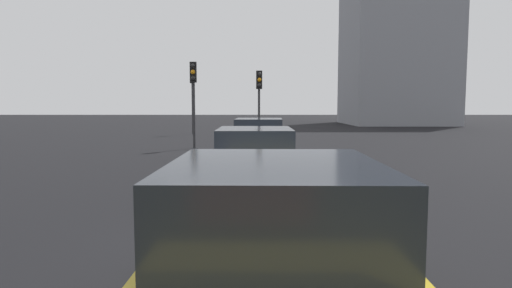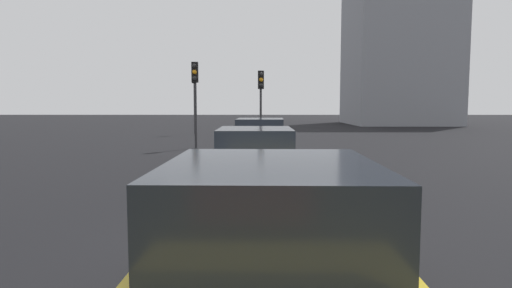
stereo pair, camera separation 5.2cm
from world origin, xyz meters
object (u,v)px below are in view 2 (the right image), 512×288
at_px(car_white_second, 255,162).
at_px(traffic_light_near_left, 261,91).
at_px(car_silver_lead, 260,140).
at_px(car_yellow_third, 270,257).
at_px(traffic_light_near_right, 194,88).
at_px(traffic_light_far_left, 195,86).

relative_size(car_white_second, traffic_light_near_left, 1.21).
xyz_separation_m(car_silver_lead, car_yellow_third, (-11.81, -0.05, 0.02)).
bearing_deg(traffic_light_near_left, car_white_second, -7.60).
xyz_separation_m(car_silver_lead, traffic_light_near_left, (6.59, -0.05, 1.91)).
xyz_separation_m(car_white_second, car_yellow_third, (-5.95, -0.17, 0.03)).
bearing_deg(traffic_light_near_right, car_white_second, 9.21).
height_order(car_silver_lead, car_white_second, car_silver_lead).
height_order(car_silver_lead, traffic_light_near_right, traffic_light_near_right).
bearing_deg(car_white_second, car_silver_lead, -1.07).
distance_m(car_silver_lead, traffic_light_near_right, 14.39).
xyz_separation_m(traffic_light_near_left, traffic_light_near_right, (6.95, 4.35, 0.43)).
bearing_deg(car_white_second, traffic_light_near_left, -0.64).
relative_size(car_silver_lead, car_yellow_third, 1.04).
height_order(car_yellow_third, traffic_light_near_left, traffic_light_near_left).
bearing_deg(car_white_second, traffic_light_far_left, 15.50).
height_order(car_white_second, traffic_light_near_right, traffic_light_near_right).
bearing_deg(car_silver_lead, car_white_second, -179.24).
bearing_deg(traffic_light_near_right, car_silver_lead, 14.68).
distance_m(car_silver_lead, traffic_light_far_left, 5.50).
bearing_deg(car_white_second, traffic_light_near_right, 12.31).
height_order(car_silver_lead, car_yellow_third, car_yellow_third).
bearing_deg(traffic_light_near_left, car_yellow_third, -6.80).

